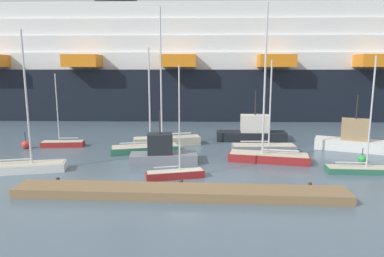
# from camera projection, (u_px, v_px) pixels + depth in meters

# --- Properties ---
(ground_plane) EXTENTS (600.00, 600.00, 0.00)m
(ground_plane) POSITION_uv_depth(u_px,v_px,m) (184.00, 178.00, 25.11)
(ground_plane) COLOR slate
(dock_pier) EXTENTS (20.47, 2.28, 0.67)m
(dock_pier) POSITION_uv_depth(u_px,v_px,m) (179.00, 192.00, 21.42)
(dock_pier) COLOR olive
(dock_pier) RESTS_ON ground_plane
(sailboat_0) EXTENTS (6.54, 3.59, 9.60)m
(sailboat_0) POSITION_uv_depth(u_px,v_px,m) (145.00, 148.00, 32.51)
(sailboat_0) COLOR #2D6B51
(sailboat_0) RESTS_ON ground_plane
(sailboat_1) EXTENTS (6.02, 3.12, 10.52)m
(sailboat_1) POSITION_uv_depth(u_px,v_px,m) (25.00, 165.00, 26.45)
(sailboat_1) COLOR white
(sailboat_1) RESTS_ON ground_plane
(sailboat_2) EXTENTS (4.24, 2.10, 7.98)m
(sailboat_2) POSITION_uv_depth(u_px,v_px,m) (175.00, 173.00, 24.91)
(sailboat_2) COLOR maroon
(sailboat_2) RESTS_ON ground_plane
(sailboat_3) EXTENTS (6.86, 2.92, 12.89)m
(sailboat_3) POSITION_uv_depth(u_px,v_px,m) (269.00, 155.00, 29.31)
(sailboat_3) COLOR maroon
(sailboat_3) RESTS_ON ground_plane
(sailboat_4) EXTENTS (4.26, 1.70, 7.26)m
(sailboat_4) POSITION_uv_depth(u_px,v_px,m) (63.00, 143.00, 34.92)
(sailboat_4) COLOR maroon
(sailboat_4) RESTS_ON ground_plane
(sailboat_5) EXTENTS (6.08, 2.16, 8.53)m
(sailboat_5) POSITION_uv_depth(u_px,v_px,m) (264.00, 147.00, 33.07)
(sailboat_5) COLOR gray
(sailboat_5) RESTS_ON ground_plane
(sailboat_6) EXTENTS (5.07, 1.34, 8.68)m
(sailboat_6) POSITION_uv_depth(u_px,v_px,m) (361.00, 168.00, 26.21)
(sailboat_6) COLOR #2D6B51
(sailboat_6) RESTS_ON ground_plane
(sailboat_7) EXTENTS (6.92, 3.30, 13.62)m
(sailboat_7) POSITION_uv_depth(u_px,v_px,m) (167.00, 138.00, 35.57)
(sailboat_7) COLOR #BCB29E
(sailboat_7) RESTS_ON ground_plane
(fishing_boat_0) EXTENTS (6.72, 4.09, 5.27)m
(fishing_boat_0) POSITION_uv_depth(u_px,v_px,m) (352.00, 139.00, 33.26)
(fishing_boat_0) COLOR white
(fishing_boat_0) RESTS_ON ground_plane
(fishing_boat_1) EXTENTS (7.42, 2.19, 5.41)m
(fishing_boat_1) POSITION_uv_depth(u_px,v_px,m) (252.00, 131.00, 37.64)
(fishing_boat_1) COLOR black
(fishing_boat_1) RESTS_ON ground_plane
(fishing_boat_2) EXTENTS (5.70, 2.72, 4.43)m
(fishing_boat_2) POSITION_uv_depth(u_px,v_px,m) (162.00, 153.00, 28.71)
(fishing_boat_2) COLOR gray
(fishing_boat_2) RESTS_ON ground_plane
(channel_buoy_0) EXTENTS (0.65, 0.65, 1.27)m
(channel_buoy_0) POSITION_uv_depth(u_px,v_px,m) (362.00, 159.00, 28.96)
(channel_buoy_0) COLOR green
(channel_buoy_0) RESTS_ON ground_plane
(channel_buoy_1) EXTENTS (0.78, 0.78, 1.66)m
(channel_buoy_1) POSITION_uv_depth(u_px,v_px,m) (26.00, 145.00, 34.02)
(channel_buoy_1) COLOR red
(channel_buoy_1) RESTS_ON ground_plane
(cruise_ship) EXTENTS (137.67, 25.49, 24.26)m
(cruise_ship) POSITION_uv_depth(u_px,v_px,m) (262.00, 68.00, 58.73)
(cruise_ship) COLOR black
(cruise_ship) RESTS_ON ground_plane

